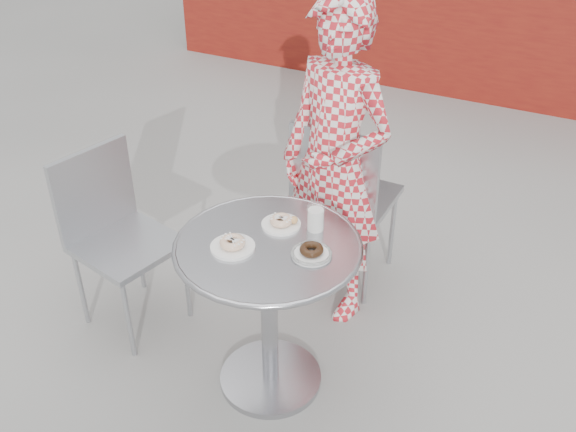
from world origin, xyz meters
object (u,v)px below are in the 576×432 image
at_px(bistro_table, 269,281).
at_px(chair_far, 345,230).
at_px(chair_left, 131,274).
at_px(plate_far, 282,222).
at_px(milk_cup, 316,218).
at_px(plate_near, 233,244).
at_px(plate_checker, 311,252).
at_px(seated_person, 335,166).

bearing_deg(bistro_table, chair_far, 91.21).
height_order(chair_left, plate_far, chair_left).
bearing_deg(plate_far, milk_cup, 15.93).
xyz_separation_m(plate_far, plate_near, (-0.09, -0.23, 0.00)).
distance_m(bistro_table, chair_left, 0.86).
distance_m(plate_near, milk_cup, 0.35).
relative_size(chair_far, plate_checker, 5.98).
xyz_separation_m(chair_left, milk_cup, (0.92, 0.11, 0.53)).
relative_size(chair_left, plate_checker, 5.58).
height_order(bistro_table, milk_cup, milk_cup).
xyz_separation_m(chair_left, plate_far, (0.79, 0.08, 0.50)).
bearing_deg(chair_left, chair_far, -31.98).
xyz_separation_m(bistro_table, seated_person, (0.01, 0.63, 0.22)).
xyz_separation_m(chair_left, seated_person, (0.81, 0.57, 0.52)).
relative_size(bistro_table, chair_far, 0.80).
distance_m(chair_far, chair_left, 1.13).
height_order(plate_far, plate_checker, plate_far).
relative_size(seated_person, plate_checker, 10.00).
distance_m(plate_near, plate_checker, 0.31).
distance_m(chair_far, milk_cup, 0.87).
height_order(bistro_table, seated_person, seated_person).
height_order(plate_checker, milk_cup, milk_cup).
distance_m(chair_far, plate_near, 1.07).
relative_size(plate_far, plate_checker, 1.01).
distance_m(chair_left, plate_near, 0.87).
bearing_deg(plate_far, bistro_table, -85.27).
bearing_deg(plate_near, chair_left, 167.95).
xyz_separation_m(bistro_table, chair_far, (-0.02, 0.87, -0.28)).
relative_size(bistro_table, milk_cup, 6.77).
bearing_deg(plate_checker, bistro_table, -176.49).
xyz_separation_m(bistro_table, plate_checker, (0.18, 0.01, 0.20)).
relative_size(chair_far, chair_left, 1.07).
relative_size(bistro_table, plate_near, 4.35).
relative_size(bistro_table, plate_far, 4.71).
bearing_deg(milk_cup, plate_far, -164.07).
distance_m(seated_person, plate_near, 0.73).
bearing_deg(plate_near, milk_cup, 49.20).
xyz_separation_m(chair_far, plate_checker, (0.20, -0.86, 0.47)).
height_order(seated_person, plate_far, seated_person).
bearing_deg(plate_checker, plate_far, 146.78).
bearing_deg(plate_checker, chair_left, 177.11).
height_order(bistro_table, chair_left, chair_left).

